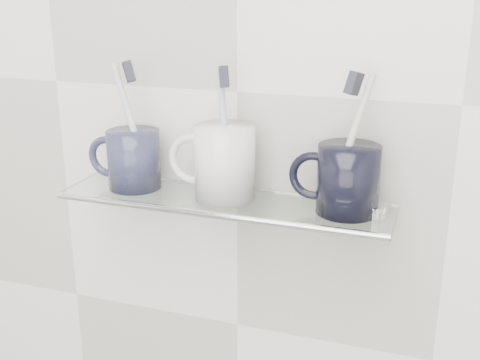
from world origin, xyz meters
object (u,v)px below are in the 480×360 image
at_px(mug_center, 225,162).
at_px(mug_right, 348,179).
at_px(mug_left, 134,159).
at_px(shelf_glass, 223,201).

xyz_separation_m(mug_center, mug_right, (0.18, 0.00, -0.01)).
bearing_deg(mug_center, mug_left, -171.85).
bearing_deg(mug_left, mug_right, -10.75).
bearing_deg(mug_right, shelf_glass, 178.97).
relative_size(shelf_glass, mug_right, 5.16).
relative_size(shelf_glass, mug_center, 4.52).
height_order(shelf_glass, mug_left, mug_left).
relative_size(mug_center, mug_right, 1.14).
distance_m(mug_center, mug_right, 0.18).
xyz_separation_m(shelf_glass, mug_center, (0.00, 0.00, 0.06)).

